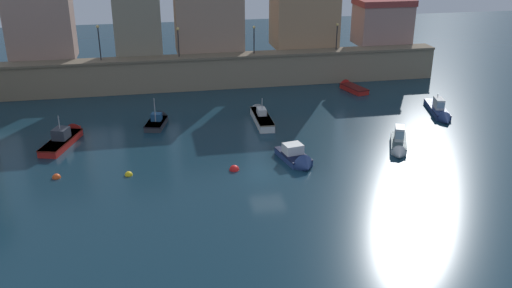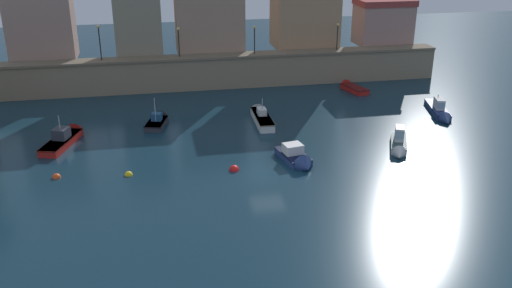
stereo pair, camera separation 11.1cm
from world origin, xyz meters
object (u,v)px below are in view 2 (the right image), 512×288
(quay_lamp_2, at_px, (254,35))
(mooring_buoy_1, at_px, (234,170))
(moored_boat_4, at_px, (399,144))
(moored_boat_6, at_px, (261,115))
(moored_boat_2, at_px, (440,112))
(moored_boat_5, at_px, (158,120))
(moored_boat_3, at_px, (350,87))
(moored_boat_0, at_px, (297,158))
(moored_boat_1, at_px, (67,137))
(quay_lamp_1, at_px, (179,37))
(mooring_buoy_0, at_px, (129,175))
(mooring_buoy_2, at_px, (57,178))
(quay_lamp_3, at_px, (338,32))
(quay_lamp_0, at_px, (99,37))

(quay_lamp_2, relative_size, mooring_buoy_1, 4.05)
(moored_boat_4, xyz_separation_m, moored_boat_6, (-9.59, 9.08, -0.03))
(mooring_buoy_1, bearing_deg, moored_boat_2, 21.83)
(moored_boat_4, distance_m, moored_boat_5, 21.35)
(moored_boat_2, distance_m, moored_boat_3, 11.15)
(quay_lamp_2, distance_m, moored_boat_4, 22.64)
(moored_boat_0, bearing_deg, moored_boat_1, -125.00)
(quay_lamp_1, relative_size, moored_boat_4, 0.61)
(moored_boat_0, bearing_deg, moored_boat_4, 86.22)
(moored_boat_3, xyz_separation_m, mooring_buoy_0, (-23.41, -17.62, -0.30))
(moored_boat_0, height_order, moored_boat_1, moored_boat_1)
(quay_lamp_2, bearing_deg, moored_boat_2, -41.31)
(quay_lamp_2, distance_m, moored_boat_3, 11.90)
(moored_boat_4, distance_m, mooring_buoy_1, 13.79)
(moored_boat_3, bearing_deg, mooring_buoy_2, 105.88)
(mooring_buoy_0, height_order, mooring_buoy_2, mooring_buoy_2)
(moored_boat_0, bearing_deg, mooring_buoy_2, -103.44)
(mooring_buoy_2, bearing_deg, quay_lamp_1, 63.46)
(quay_lamp_3, height_order, mooring_buoy_2, quay_lamp_3)
(quay_lamp_2, bearing_deg, quay_lamp_1, 180.00)
(quay_lamp_1, height_order, moored_boat_2, quay_lamp_1)
(moored_boat_0, relative_size, mooring_buoy_0, 7.92)
(quay_lamp_2, relative_size, moored_boat_2, 0.44)
(quay_lamp_1, bearing_deg, mooring_buoy_2, -116.54)
(quay_lamp_2, bearing_deg, mooring_buoy_0, -122.21)
(quay_lamp_0, xyz_separation_m, moored_boat_6, (14.67, -11.46, -5.59))
(moored_boat_5, bearing_deg, mooring_buoy_2, 158.09)
(quay_lamp_3, bearing_deg, quay_lamp_1, 180.00)
(quay_lamp_1, height_order, mooring_buoy_2, quay_lamp_1)
(quay_lamp_2, bearing_deg, moored_boat_6, -98.05)
(quay_lamp_3, bearing_deg, moored_boat_2, -66.33)
(moored_boat_3, bearing_deg, moored_boat_6, 108.69)
(moored_boat_4, bearing_deg, quay_lamp_2, -135.39)
(moored_boat_0, bearing_deg, quay_lamp_3, 143.83)
(quay_lamp_1, distance_m, moored_boat_1, 17.97)
(quay_lamp_2, distance_m, mooring_buoy_0, 25.87)
(moored_boat_0, bearing_deg, quay_lamp_1, -172.00)
(quay_lamp_1, height_order, mooring_buoy_1, quay_lamp_1)
(quay_lamp_3, bearing_deg, moored_boat_4, -94.09)
(moored_boat_0, height_order, moored_boat_6, moored_boat_6)
(mooring_buoy_1, bearing_deg, moored_boat_3, 49.23)
(moored_boat_5, xyz_separation_m, mooring_buoy_0, (-2.49, -10.68, -0.33))
(moored_boat_3, height_order, mooring_buoy_2, moored_boat_3)
(quay_lamp_3, height_order, moored_boat_0, quay_lamp_3)
(moored_boat_5, bearing_deg, quay_lamp_0, 41.48)
(mooring_buoy_0, distance_m, mooring_buoy_2, 5.14)
(moored_boat_1, xyz_separation_m, moored_boat_3, (28.61, 9.86, -0.12))
(quay_lamp_0, relative_size, mooring_buoy_1, 4.90)
(quay_lamp_1, bearing_deg, moored_boat_2, -29.83)
(quay_lamp_1, bearing_deg, moored_boat_5, -104.64)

